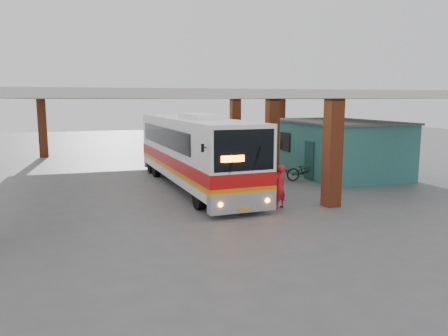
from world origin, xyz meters
name	(u,v)px	position (x,y,z in m)	size (l,w,h in m)	color
ground	(237,196)	(0.00, 0.00, 0.00)	(90.00, 90.00, 0.00)	#515154
brick_columns	(232,138)	(1.43, 5.00, 2.17)	(20.10, 21.60, 4.35)	#9A4421
canopy_roof	(209,96)	(0.50, 6.50, 4.50)	(21.00, 23.00, 0.30)	silver
shop_building	(335,147)	(7.49, 4.00, 1.56)	(5.20, 8.20, 3.11)	#286560
coach_bus	(194,151)	(-1.39, 2.48, 1.82)	(3.37, 12.67, 3.65)	white
motorcycle	(305,171)	(4.70, 2.37, 0.54)	(0.71, 2.04, 1.07)	black
pedestrian	(279,187)	(0.82, -2.72, 0.88)	(0.64, 0.42, 1.77)	red
red_chair	(290,167)	(5.09, 5.02, 0.35)	(0.46, 0.46, 0.76)	red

